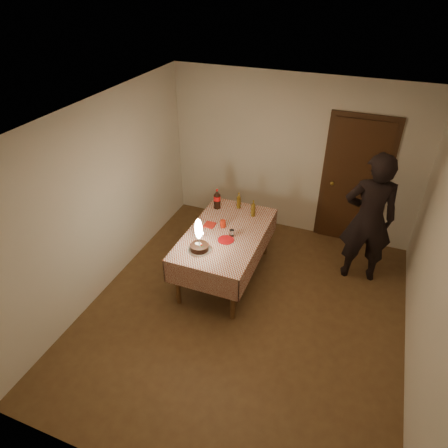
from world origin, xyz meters
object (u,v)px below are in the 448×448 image
at_px(birthday_cake, 199,241).
at_px(red_cup, 223,224).
at_px(cola_bottle, 217,199).
at_px(photographer, 369,219).
at_px(red_plate, 226,240).
at_px(dining_table, 225,239).
at_px(clear_cup, 232,233).
at_px(amber_bottle_right, 253,209).
at_px(amber_bottle_left, 239,201).

height_order(birthday_cake, red_cup, birthday_cake).
bearing_deg(cola_bottle, photographer, 4.50).
bearing_deg(red_cup, cola_bottle, 121.12).
height_order(red_plate, photographer, photographer).
bearing_deg(red_plate, red_cup, 118.49).
relative_size(dining_table, clear_cup, 19.11).
distance_m(red_plate, red_cup, 0.33).
bearing_deg(red_cup, photographer, 18.10).
height_order(clear_cup, amber_bottle_right, amber_bottle_right).
relative_size(clear_cup, cola_bottle, 0.28).
bearing_deg(dining_table, clear_cup, -18.63).
bearing_deg(clear_cup, amber_bottle_right, 79.33).
xyz_separation_m(dining_table, red_plate, (0.07, -0.16, 0.11)).
distance_m(dining_table, amber_bottle_left, 0.73).
bearing_deg(dining_table, photographer, 22.28).
bearing_deg(red_cup, amber_bottle_right, 54.93).
distance_m(red_cup, amber_bottle_left, 0.57).
distance_m(birthday_cake, clear_cup, 0.54).
bearing_deg(clear_cup, dining_table, 161.37).
xyz_separation_m(birthday_cake, red_cup, (0.09, 0.61, -0.09)).
relative_size(clear_cup, amber_bottle_right, 0.35).
bearing_deg(dining_table, amber_bottle_left, 94.38).
xyz_separation_m(red_plate, red_cup, (-0.16, 0.29, 0.05)).
distance_m(dining_table, red_cup, 0.21).
bearing_deg(birthday_cake, clear_cup, 58.04).
height_order(dining_table, amber_bottle_left, amber_bottle_left).
height_order(dining_table, cola_bottle, cola_bottle).
bearing_deg(cola_bottle, amber_bottle_left, 22.38).
bearing_deg(birthday_cake, amber_bottle_right, 69.36).
distance_m(red_plate, amber_bottle_left, 0.87).
bearing_deg(clear_cup, red_plate, -106.12).
bearing_deg(amber_bottle_left, photographer, 1.43).
bearing_deg(amber_bottle_right, clear_cup, -100.67).
bearing_deg(birthday_cake, photographer, 31.81).
distance_m(dining_table, photographer, 1.97).
relative_size(red_plate, red_cup, 2.20).
relative_size(red_cup, cola_bottle, 0.31).
xyz_separation_m(red_cup, clear_cup, (0.19, -0.16, -0.01)).
height_order(clear_cup, photographer, photographer).
bearing_deg(dining_table, cola_bottle, 121.83).
height_order(red_cup, clear_cup, red_cup).
relative_size(dining_table, red_plate, 7.82).
bearing_deg(cola_bottle, red_plate, -59.89).
xyz_separation_m(red_cup, photographer, (1.88, 0.62, 0.15)).
relative_size(red_plate, cola_bottle, 0.69).
height_order(cola_bottle, amber_bottle_right, cola_bottle).
bearing_deg(birthday_cake, dining_table, 70.53).
bearing_deg(red_plate, amber_bottle_left, 98.30).
bearing_deg(amber_bottle_right, dining_table, -111.65).
distance_m(birthday_cake, photographer, 2.32).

